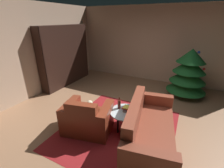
{
  "coord_description": "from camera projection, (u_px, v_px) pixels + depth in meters",
  "views": [
    {
      "loc": [
        1.05,
        -2.82,
        2.2
      ],
      "look_at": [
        -0.35,
        -0.02,
        0.89
      ],
      "focal_mm": 24.97,
      "sensor_mm": 36.0,
      "label": 1
    }
  ],
  "objects": [
    {
      "name": "armchair_red",
      "position": [
        88.0,
        119.0,
        3.23
      ],
      "size": [
        1.1,
        0.91,
        0.79
      ],
      "color": "maroon",
      "rests_on": "ground"
    },
    {
      "name": "book_stack_on_table",
      "position": [
        128.0,
        109.0,
        3.14
      ],
      "size": [
        0.22,
        0.17,
        0.11
      ],
      "color": "gray",
      "rests_on": "coffee_table"
    },
    {
      "name": "decorated_tree",
      "position": [
        188.0,
        73.0,
        4.59
      ],
      "size": [
        1.13,
        1.13,
        1.44
      ],
      "color": "brown",
      "rests_on": "ground"
    },
    {
      "name": "couch_red",
      "position": [
        148.0,
        132.0,
        2.84
      ],
      "size": [
        1.07,
        1.92,
        0.87
      ],
      "color": "brown",
      "rests_on": "ground"
    },
    {
      "name": "area_rug",
      "position": [
        118.0,
        129.0,
        3.37
      ],
      "size": [
        2.27,
        2.49,
        0.01
      ],
      "primitive_type": "cube",
      "color": "maroon",
      "rests_on": "ground"
    },
    {
      "name": "wall_left",
      "position": [
        26.0,
        53.0,
        4.35
      ],
      "size": [
        0.06,
        6.06,
        2.67
      ],
      "primitive_type": "cube",
      "color": "tan",
      "rests_on": "ground"
    },
    {
      "name": "wall_back",
      "position": [
        158.0,
        45.0,
        5.58
      ],
      "size": [
        6.14,
        0.06,
        2.67
      ],
      "primitive_type": "cube",
      "color": "tan",
      "rests_on": "ground"
    },
    {
      "name": "coffee_table",
      "position": [
        125.0,
        114.0,
        3.19
      ],
      "size": [
        0.64,
        0.64,
        0.46
      ],
      "color": "black",
      "rests_on": "ground"
    },
    {
      "name": "ground_plane",
      "position": [
        126.0,
        122.0,
        3.62
      ],
      "size": [
        7.23,
        7.23,
        0.0
      ],
      "primitive_type": "plane",
      "color": "#996D4D"
    },
    {
      "name": "bottle_on_table",
      "position": [
        119.0,
        104.0,
        3.25
      ],
      "size": [
        0.07,
        0.07,
        0.25
      ],
      "color": "maroon",
      "rests_on": "coffee_table"
    },
    {
      "name": "bookshelf_unit",
      "position": [
        68.0,
        55.0,
        5.54
      ],
      "size": [
        0.34,
        2.11,
        2.03
      ],
      "color": "black",
      "rests_on": "ground"
    }
  ]
}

